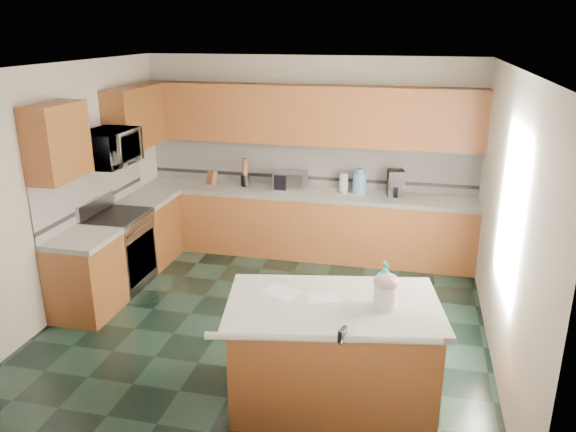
% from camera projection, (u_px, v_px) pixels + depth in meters
% --- Properties ---
extents(floor, '(4.60, 4.60, 0.00)m').
position_uv_depth(floor, '(267.00, 322.00, 6.11)').
color(floor, black).
rests_on(floor, ground).
extents(ceiling, '(4.60, 4.60, 0.00)m').
position_uv_depth(ceiling, '(264.00, 67.00, 5.24)').
color(ceiling, white).
rests_on(ceiling, ground).
extents(wall_back, '(4.60, 0.04, 2.70)m').
position_uv_depth(wall_back, '(309.00, 155.00, 7.82)').
color(wall_back, silver).
rests_on(wall_back, ground).
extents(wall_front, '(4.60, 0.04, 2.70)m').
position_uv_depth(wall_front, '(170.00, 312.00, 3.53)').
color(wall_front, silver).
rests_on(wall_front, ground).
extents(wall_left, '(0.04, 4.60, 2.70)m').
position_uv_depth(wall_left, '(62.00, 190.00, 6.17)').
color(wall_left, silver).
rests_on(wall_left, ground).
extents(wall_right, '(0.04, 4.60, 2.70)m').
position_uv_depth(wall_right, '(508.00, 221.00, 5.18)').
color(wall_right, silver).
rests_on(wall_right, ground).
extents(back_base_cab, '(4.60, 0.60, 0.86)m').
position_uv_depth(back_base_cab, '(304.00, 225.00, 7.82)').
color(back_base_cab, '#42250E').
rests_on(back_base_cab, ground).
extents(back_countertop, '(4.60, 0.64, 0.06)m').
position_uv_depth(back_countertop, '(304.00, 193.00, 7.67)').
color(back_countertop, silver).
rests_on(back_countertop, back_base_cab).
extents(back_upper_cab, '(4.60, 0.33, 0.78)m').
position_uv_depth(back_upper_cab, '(307.00, 115.00, 7.46)').
color(back_upper_cab, '#42250E').
rests_on(back_upper_cab, wall_back).
extents(back_backsplash, '(4.60, 0.02, 0.63)m').
position_uv_depth(back_backsplash, '(309.00, 164.00, 7.82)').
color(back_backsplash, silver).
rests_on(back_backsplash, back_countertop).
extents(back_accent_band, '(4.60, 0.01, 0.05)m').
position_uv_depth(back_accent_band, '(308.00, 178.00, 7.88)').
color(back_accent_band, black).
rests_on(back_accent_band, back_countertop).
extents(left_base_cab_rear, '(0.60, 0.82, 0.86)m').
position_uv_depth(left_base_cab_rear, '(149.00, 231.00, 7.58)').
color(left_base_cab_rear, '#42250E').
rests_on(left_base_cab_rear, ground).
extents(left_counter_rear, '(0.64, 0.82, 0.06)m').
position_uv_depth(left_counter_rear, '(146.00, 199.00, 7.44)').
color(left_counter_rear, silver).
rests_on(left_counter_rear, left_base_cab_rear).
extents(left_base_cab_front, '(0.60, 0.72, 0.86)m').
position_uv_depth(left_base_cab_front, '(86.00, 278.00, 6.17)').
color(left_base_cab_front, '#42250E').
rests_on(left_base_cab_front, ground).
extents(left_counter_front, '(0.64, 0.72, 0.06)m').
position_uv_depth(left_counter_front, '(81.00, 239.00, 6.02)').
color(left_counter_front, silver).
rests_on(left_counter_front, left_base_cab_front).
extents(left_backsplash, '(0.02, 2.30, 0.63)m').
position_uv_depth(left_backsplash, '(93.00, 187.00, 6.70)').
color(left_backsplash, silver).
rests_on(left_backsplash, wall_left).
extents(left_accent_band, '(0.01, 2.30, 0.05)m').
position_uv_depth(left_accent_band, '(96.00, 203.00, 6.77)').
color(left_accent_band, black).
rests_on(left_accent_band, wall_left).
extents(left_upper_cab_rear, '(0.33, 1.09, 0.78)m').
position_uv_depth(left_upper_cab_rear, '(135.00, 117.00, 7.25)').
color(left_upper_cab_rear, '#42250E').
rests_on(left_upper_cab_rear, wall_left).
extents(left_upper_cab_front, '(0.33, 0.72, 0.78)m').
position_uv_depth(left_upper_cab_front, '(57.00, 142.00, 5.72)').
color(left_upper_cab_front, '#42250E').
rests_on(left_upper_cab_front, wall_left).
extents(range_body, '(0.60, 0.76, 0.88)m').
position_uv_depth(range_body, '(120.00, 252.00, 6.85)').
color(range_body, '#B7B7BC').
rests_on(range_body, ground).
extents(range_oven_door, '(0.02, 0.68, 0.55)m').
position_uv_depth(range_oven_door, '(142.00, 257.00, 6.80)').
color(range_oven_door, black).
rests_on(range_oven_door, range_body).
extents(range_cooktop, '(0.62, 0.78, 0.04)m').
position_uv_depth(range_cooktop, '(116.00, 217.00, 6.70)').
color(range_cooktop, black).
rests_on(range_cooktop, range_body).
extents(range_handle, '(0.02, 0.66, 0.02)m').
position_uv_depth(range_handle, '(141.00, 228.00, 6.68)').
color(range_handle, '#B7B7BC').
rests_on(range_handle, range_body).
extents(range_backguard, '(0.06, 0.76, 0.18)m').
position_uv_depth(range_backguard, '(95.00, 206.00, 6.72)').
color(range_backguard, '#B7B7BC').
rests_on(range_backguard, range_body).
extents(microwave, '(0.50, 0.73, 0.41)m').
position_uv_depth(microwave, '(109.00, 148.00, 6.44)').
color(microwave, '#B7B7BC').
rests_on(microwave, wall_left).
extents(island_base, '(1.78, 1.22, 0.86)m').
position_uv_depth(island_base, '(332.00, 355.00, 4.73)').
color(island_base, '#42250E').
rests_on(island_base, ground).
extents(island_top, '(1.90, 1.33, 0.06)m').
position_uv_depth(island_top, '(333.00, 306.00, 4.58)').
color(island_top, silver).
rests_on(island_top, island_base).
extents(island_bullnose, '(1.72, 0.37, 0.06)m').
position_uv_depth(island_bullnose, '(323.00, 338.00, 4.11)').
color(island_bullnose, silver).
rests_on(island_bullnose, island_base).
extents(treat_jar, '(0.22, 0.22, 0.19)m').
position_uv_depth(treat_jar, '(385.00, 296.00, 4.47)').
color(treat_jar, silver).
rests_on(treat_jar, island_top).
extents(treat_jar_lid, '(0.21, 0.21, 0.13)m').
position_uv_depth(treat_jar_lid, '(386.00, 281.00, 4.43)').
color(treat_jar_lid, '#CF98AA').
rests_on(treat_jar_lid, treat_jar).
extents(treat_jar_knob, '(0.07, 0.02, 0.02)m').
position_uv_depth(treat_jar_knob, '(387.00, 276.00, 4.42)').
color(treat_jar_knob, tan).
rests_on(treat_jar_knob, treat_jar_lid).
extents(treat_jar_knob_end_l, '(0.04, 0.04, 0.04)m').
position_uv_depth(treat_jar_knob_end_l, '(382.00, 276.00, 4.42)').
color(treat_jar_knob_end_l, tan).
rests_on(treat_jar_knob_end_l, treat_jar_lid).
extents(treat_jar_knob_end_r, '(0.04, 0.04, 0.04)m').
position_uv_depth(treat_jar_knob_end_r, '(391.00, 277.00, 4.41)').
color(treat_jar_knob_end_r, tan).
rests_on(treat_jar_knob_end_r, treat_jar_lid).
extents(soap_bottle_island, '(0.19, 0.19, 0.37)m').
position_uv_depth(soap_bottle_island, '(384.00, 284.00, 4.48)').
color(soap_bottle_island, teal).
rests_on(soap_bottle_island, island_top).
extents(paper_sheet_a, '(0.31, 0.27, 0.00)m').
position_uv_depth(paper_sheet_a, '(323.00, 298.00, 4.65)').
color(paper_sheet_a, white).
rests_on(paper_sheet_a, island_top).
extents(paper_sheet_b, '(0.39, 0.35, 0.00)m').
position_uv_depth(paper_sheet_b, '(281.00, 292.00, 4.75)').
color(paper_sheet_b, white).
rests_on(paper_sheet_b, island_top).
extents(clamp_body, '(0.06, 0.11, 0.10)m').
position_uv_depth(clamp_body, '(343.00, 334.00, 4.08)').
color(clamp_body, black).
rests_on(clamp_body, island_top).
extents(clamp_handle, '(0.02, 0.08, 0.02)m').
position_uv_depth(clamp_handle, '(341.00, 341.00, 4.03)').
color(clamp_handle, black).
rests_on(clamp_handle, island_top).
extents(knife_block, '(0.15, 0.17, 0.22)m').
position_uv_depth(knife_block, '(212.00, 178.00, 7.96)').
color(knife_block, '#472814').
rests_on(knife_block, back_countertop).
extents(utensil_crock, '(0.13, 0.13, 0.16)m').
position_uv_depth(utensil_crock, '(245.00, 180.00, 7.89)').
color(utensil_crock, black).
rests_on(utensil_crock, back_countertop).
extents(utensil_bundle, '(0.08, 0.08, 0.24)m').
position_uv_depth(utensil_bundle, '(245.00, 167.00, 7.83)').
color(utensil_bundle, '#472814').
rests_on(utensil_bundle, utensil_crock).
extents(toaster_oven, '(0.44, 0.31, 0.25)m').
position_uv_depth(toaster_oven, '(290.00, 181.00, 7.71)').
color(toaster_oven, '#B7B7BC').
rests_on(toaster_oven, back_countertop).
extents(toaster_oven_door, '(0.39, 0.01, 0.21)m').
position_uv_depth(toaster_oven_door, '(288.00, 183.00, 7.58)').
color(toaster_oven_door, black).
rests_on(toaster_oven_door, toaster_oven).
extents(paper_towel, '(0.12, 0.12, 0.27)m').
position_uv_depth(paper_towel, '(344.00, 182.00, 7.60)').
color(paper_towel, white).
rests_on(paper_towel, back_countertop).
extents(paper_towel_base, '(0.18, 0.18, 0.01)m').
position_uv_depth(paper_towel_base, '(343.00, 191.00, 7.64)').
color(paper_towel_base, '#B7B7BC').
rests_on(paper_towel_base, back_countertop).
extents(water_jug, '(0.18, 0.18, 0.30)m').
position_uv_depth(water_jug, '(360.00, 183.00, 7.51)').
color(water_jug, '#5D9ECB').
rests_on(water_jug, back_countertop).
extents(water_jug_neck, '(0.09, 0.09, 0.04)m').
position_uv_depth(water_jug_neck, '(360.00, 171.00, 7.45)').
color(water_jug_neck, '#5D9ECB').
rests_on(water_jug_neck, water_jug).
extents(coffee_maker, '(0.24, 0.26, 0.35)m').
position_uv_depth(coffee_maker, '(395.00, 183.00, 7.42)').
color(coffee_maker, black).
rests_on(coffee_maker, back_countertop).
extents(coffee_carafe, '(0.14, 0.14, 0.14)m').
position_uv_depth(coffee_carafe, '(395.00, 191.00, 7.40)').
color(coffee_carafe, black).
rests_on(coffee_carafe, back_countertop).
extents(soap_bottle_back, '(0.13, 0.14, 0.23)m').
position_uv_depth(soap_bottle_back, '(397.00, 188.00, 7.40)').
color(soap_bottle_back, white).
rests_on(soap_bottle_back, back_countertop).
extents(soap_back_cap, '(0.02, 0.02, 0.03)m').
position_uv_depth(soap_back_cap, '(398.00, 178.00, 7.36)').
color(soap_back_cap, red).
rests_on(soap_back_cap, soap_bottle_back).
extents(window_light_proxy, '(0.02, 1.40, 1.10)m').
position_uv_depth(window_light_proxy, '(510.00, 212.00, 4.96)').
color(window_light_proxy, white).
rests_on(window_light_proxy, wall_right).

